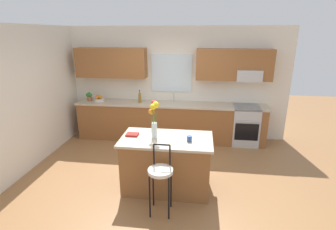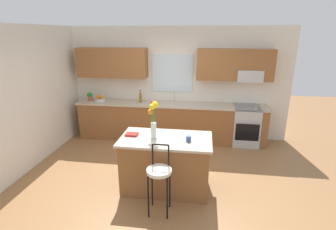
% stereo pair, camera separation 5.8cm
% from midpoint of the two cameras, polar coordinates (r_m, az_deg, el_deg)
% --- Properties ---
extents(ground_plane, '(14.00, 14.00, 0.00)m').
position_cam_midpoint_polar(ground_plane, '(5.01, -2.36, -12.86)').
color(ground_plane, olive).
extents(wall_left, '(0.12, 4.60, 2.70)m').
position_cam_midpoint_polar(wall_left, '(5.75, -28.07, 3.61)').
color(wall_left, silver).
rests_on(wall_left, ground).
extents(back_wall_assembly, '(5.60, 0.50, 2.70)m').
position_cam_midpoint_polar(back_wall_assembly, '(6.36, 0.82, 8.34)').
color(back_wall_assembly, silver).
rests_on(back_wall_assembly, ground).
extents(counter_run, '(4.56, 0.64, 0.92)m').
position_cam_midpoint_polar(counter_run, '(6.35, 0.17, -1.41)').
color(counter_run, brown).
rests_on(counter_run, ground).
extents(sink_faucet, '(0.02, 0.13, 0.23)m').
position_cam_midpoint_polar(sink_faucet, '(6.30, 1.02, 4.11)').
color(sink_faucet, '#B7BABC').
rests_on(sink_faucet, counter_run).
extents(oven_range, '(0.60, 0.64, 0.92)m').
position_cam_midpoint_polar(oven_range, '(6.36, 16.34, -2.16)').
color(oven_range, '#B7BABC').
rests_on(oven_range, ground).
extents(kitchen_island, '(1.49, 0.83, 0.92)m').
position_cam_midpoint_polar(kitchen_island, '(4.39, -0.71, -10.63)').
color(kitchen_island, brown).
rests_on(kitchen_island, ground).
extents(bar_stool_near, '(0.36, 0.36, 1.04)m').
position_cam_midpoint_polar(bar_stool_near, '(3.77, -2.10, -12.84)').
color(bar_stool_near, black).
rests_on(bar_stool_near, ground).
extents(flower_vase, '(0.17, 0.16, 0.62)m').
position_cam_midpoint_polar(flower_vase, '(4.08, -3.53, -0.27)').
color(flower_vase, silver).
rests_on(flower_vase, kitchen_island).
extents(mug_ceramic, '(0.08, 0.08, 0.09)m').
position_cam_midpoint_polar(mug_ceramic, '(4.07, 4.33, -5.25)').
color(mug_ceramic, '#33518C').
rests_on(mug_ceramic, kitchen_island).
extents(cookbook, '(0.20, 0.15, 0.03)m').
position_cam_midpoint_polar(cookbook, '(4.34, -8.27, -4.29)').
color(cookbook, maroon).
rests_on(cookbook, kitchen_island).
extents(fruit_bowl_oranges, '(0.24, 0.24, 0.16)m').
position_cam_midpoint_polar(fruit_bowl_oranges, '(6.65, -15.21, 3.46)').
color(fruit_bowl_oranges, silver).
rests_on(fruit_bowl_oranges, counter_run).
extents(bottle_olive_oil, '(0.06, 0.06, 0.31)m').
position_cam_midpoint_polar(bottle_olive_oil, '(6.31, -6.50, 3.84)').
color(bottle_olive_oil, olive).
rests_on(bottle_olive_oil, counter_run).
extents(potted_plant_small, '(0.17, 0.12, 0.22)m').
position_cam_midpoint_polar(potted_plant_small, '(6.74, -17.24, 4.00)').
color(potted_plant_small, '#9E5B3D').
rests_on(potted_plant_small, counter_run).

